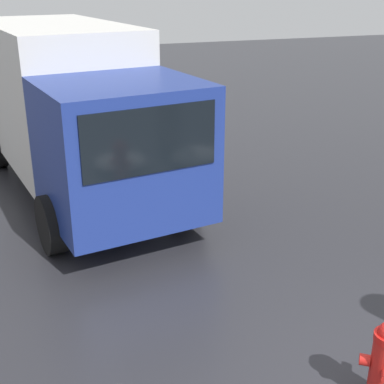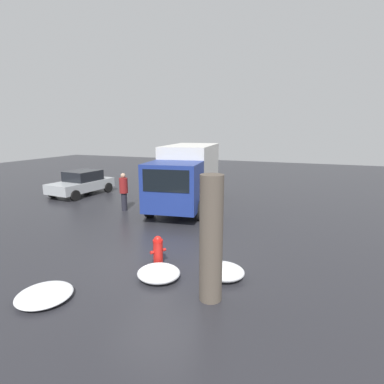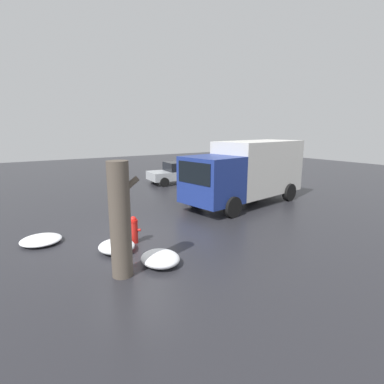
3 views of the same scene
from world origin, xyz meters
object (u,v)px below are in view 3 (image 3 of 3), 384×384
Objects in this scene: fire_hydrant at (134,229)px; pedestrian at (186,180)px; tree_trunk at (120,220)px; delivery_truck at (248,170)px; parked_car at (177,172)px.

fire_hydrant is 6.47m from pedestrian.
pedestrian is at bearing 46.77° from tree_trunk.
delivery_truck is 1.77× the size of parked_car.
delivery_truck reaches higher than parked_car.
pedestrian is at bearing -10.91° from fire_hydrant.
tree_trunk is at bearing 148.81° from parked_car.
fire_hydrant is 0.31× the size of tree_trunk.
parked_car is (6.91, 8.74, 0.27)m from fire_hydrant.
parked_car is (0.11, 6.89, -0.92)m from delivery_truck.
pedestrian is (4.77, 4.33, 0.54)m from fire_hydrant.
delivery_truck is 6.95m from parked_car.
pedestrian is 4.91m from parked_car.
tree_trunk is at bearing 18.12° from pedestrian.
fire_hydrant is 2.47m from tree_trunk.
fire_hydrant is at bearing 60.00° from tree_trunk.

